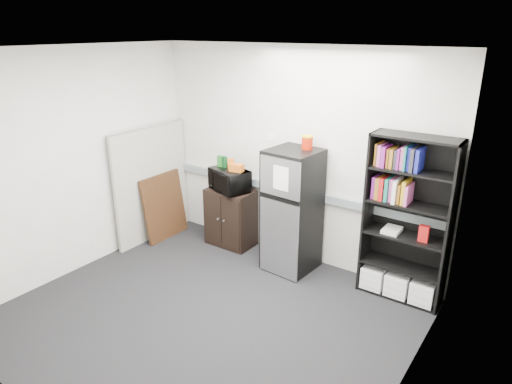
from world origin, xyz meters
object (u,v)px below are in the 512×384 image
bookshelf (407,221)px  microwave (229,180)px  cubicle_partition (152,183)px  cabinet (231,217)px  refrigerator (292,211)px

bookshelf → microwave: bearing=-178.1°
cubicle_partition → cabinet: size_ratio=2.02×
bookshelf → refrigerator: (-1.35, -0.14, -0.15)m
bookshelf → cabinet: bearing=-178.4°
bookshelf → cubicle_partition: bearing=-171.9°
bookshelf → cabinet: bookshelf is taller
cabinet → cubicle_partition: bearing=-158.4°
cabinet → microwave: microwave is taller
microwave → cubicle_partition: bearing=-141.6°
microwave → refrigerator: 1.04m
bookshelf → microwave: (-2.37, -0.08, 0.04)m
bookshelf → refrigerator: size_ratio=1.21×
cubicle_partition → cabinet: cubicle_partition is taller
bookshelf → cabinet: 2.42m
bookshelf → cabinet: size_ratio=2.30×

